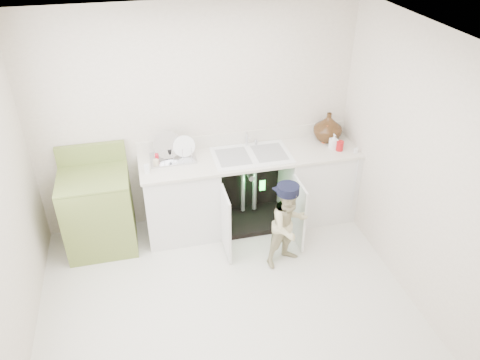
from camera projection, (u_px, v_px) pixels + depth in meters
name	position (u px, v px, depth m)	size (l,w,h in m)	color
ground	(227.00, 303.00, 4.50)	(3.50, 3.50, 0.00)	#BEB5A7
room_shell	(224.00, 195.00, 3.83)	(6.00, 5.50, 1.26)	beige
counter_run	(253.00, 187.00, 5.35)	(2.44, 1.02, 1.24)	silver
avocado_stove	(99.00, 210.00, 5.00)	(0.71, 0.65, 1.11)	olive
repair_worker	(289.00, 225.00, 4.75)	(0.55, 0.67, 0.95)	#BEB688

